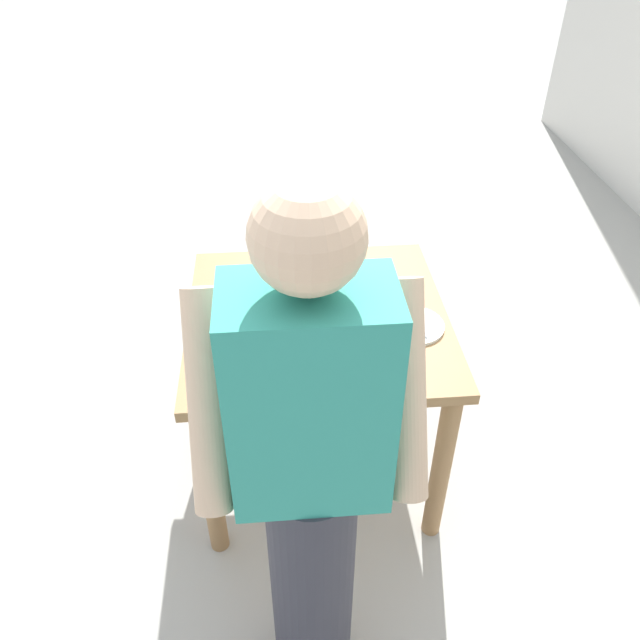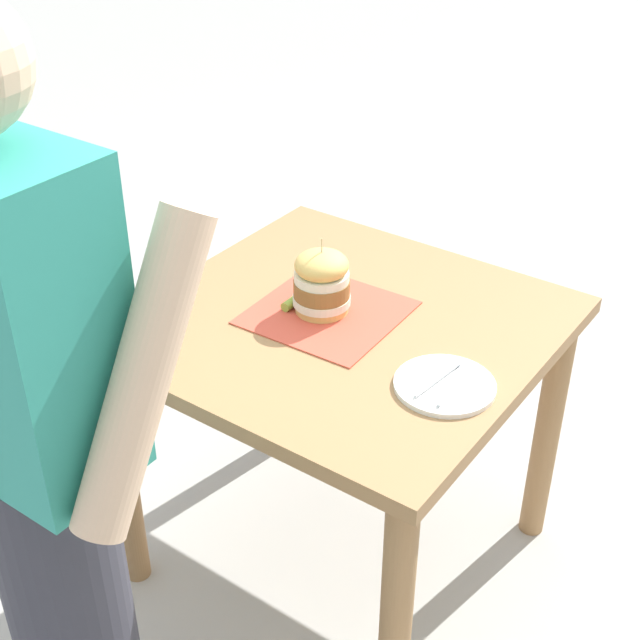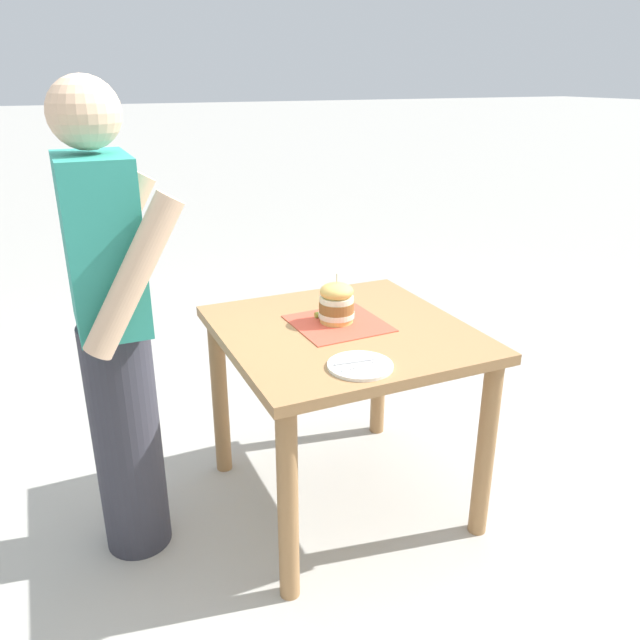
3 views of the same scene
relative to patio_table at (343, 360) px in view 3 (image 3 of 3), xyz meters
The scene contains 7 objects.
ground_plane 0.64m from the patio_table, ahead, with size 80.00×80.00×0.00m, color #ADAAA3.
patio_table is the anchor object (origin of this frame).
serving_paper 0.15m from the patio_table, ahead, with size 0.34×0.34×0.00m, color #D64C38.
sandwich 0.23m from the patio_table, ahead, with size 0.14×0.14×0.20m.
pickle_spear 0.20m from the patio_table, ahead, with size 0.02×0.02×0.09m, color #8EA83D.
side_plate_with_forks 0.37m from the patio_table, 162.88° to the left, with size 0.22×0.22×0.02m.
diner_across_table 0.86m from the patio_table, 84.21° to the left, with size 0.55×0.35×1.69m.
Camera 3 is at (-1.98, 0.99, 1.68)m, focal length 35.00 mm.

